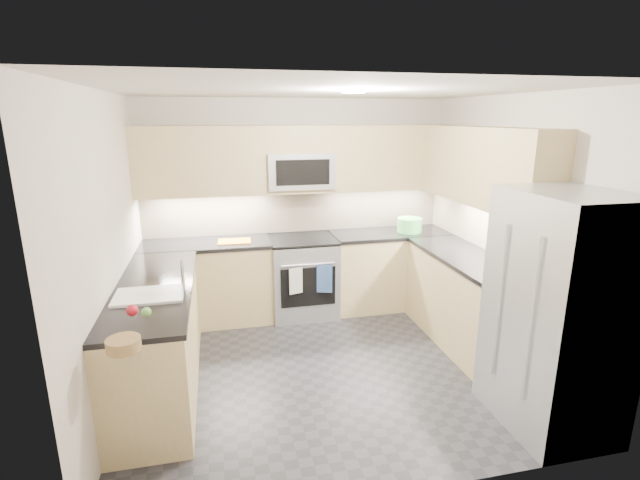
% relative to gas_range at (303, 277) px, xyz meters
% --- Properties ---
extents(floor, '(3.60, 3.20, 0.00)m').
position_rel_gas_range_xyz_m(floor, '(0.00, -1.28, -0.46)').
color(floor, '#242429').
rests_on(floor, ground).
extents(ceiling, '(3.60, 3.20, 0.02)m').
position_rel_gas_range_xyz_m(ceiling, '(0.00, -1.28, 2.04)').
color(ceiling, beige).
rests_on(ceiling, wall_back).
extents(wall_back, '(3.60, 0.02, 2.50)m').
position_rel_gas_range_xyz_m(wall_back, '(0.00, 0.32, 0.79)').
color(wall_back, '#BEB3A6').
rests_on(wall_back, floor).
extents(wall_front, '(3.60, 0.02, 2.50)m').
position_rel_gas_range_xyz_m(wall_front, '(0.00, -2.88, 0.79)').
color(wall_front, '#BEB3A6').
rests_on(wall_front, floor).
extents(wall_left, '(0.02, 3.20, 2.50)m').
position_rel_gas_range_xyz_m(wall_left, '(-1.80, -1.28, 0.79)').
color(wall_left, '#BEB3A6').
rests_on(wall_left, floor).
extents(wall_right, '(0.02, 3.20, 2.50)m').
position_rel_gas_range_xyz_m(wall_right, '(1.80, -1.28, 0.79)').
color(wall_right, '#BEB3A6').
rests_on(wall_right, floor).
extents(base_cab_back_left, '(1.42, 0.60, 0.90)m').
position_rel_gas_range_xyz_m(base_cab_back_left, '(-1.09, 0.02, -0.01)').
color(base_cab_back_left, tan).
rests_on(base_cab_back_left, floor).
extents(base_cab_back_right, '(1.42, 0.60, 0.90)m').
position_rel_gas_range_xyz_m(base_cab_back_right, '(1.09, 0.02, -0.01)').
color(base_cab_back_right, tan).
rests_on(base_cab_back_right, floor).
extents(base_cab_right, '(0.60, 1.70, 0.90)m').
position_rel_gas_range_xyz_m(base_cab_right, '(1.50, -1.12, -0.01)').
color(base_cab_right, tan).
rests_on(base_cab_right, floor).
extents(base_cab_peninsula, '(0.60, 2.00, 0.90)m').
position_rel_gas_range_xyz_m(base_cab_peninsula, '(-1.50, -1.28, -0.01)').
color(base_cab_peninsula, tan).
rests_on(base_cab_peninsula, floor).
extents(countertop_back_left, '(1.42, 0.63, 0.04)m').
position_rel_gas_range_xyz_m(countertop_back_left, '(-1.09, 0.02, 0.47)').
color(countertop_back_left, black).
rests_on(countertop_back_left, base_cab_back_left).
extents(countertop_back_right, '(1.42, 0.63, 0.04)m').
position_rel_gas_range_xyz_m(countertop_back_right, '(1.09, 0.02, 0.47)').
color(countertop_back_right, black).
rests_on(countertop_back_right, base_cab_back_right).
extents(countertop_right, '(0.63, 1.70, 0.04)m').
position_rel_gas_range_xyz_m(countertop_right, '(1.50, -1.12, 0.47)').
color(countertop_right, black).
rests_on(countertop_right, base_cab_right).
extents(countertop_peninsula, '(0.63, 2.00, 0.04)m').
position_rel_gas_range_xyz_m(countertop_peninsula, '(-1.50, -1.28, 0.47)').
color(countertop_peninsula, black).
rests_on(countertop_peninsula, base_cab_peninsula).
extents(upper_cab_back, '(3.60, 0.35, 0.75)m').
position_rel_gas_range_xyz_m(upper_cab_back, '(0.00, 0.15, 1.37)').
color(upper_cab_back, tan).
rests_on(upper_cab_back, wall_back).
extents(upper_cab_right, '(0.35, 1.95, 0.75)m').
position_rel_gas_range_xyz_m(upper_cab_right, '(1.62, -1.00, 1.37)').
color(upper_cab_right, tan).
rests_on(upper_cab_right, wall_right).
extents(backsplash_back, '(3.60, 0.01, 0.51)m').
position_rel_gas_range_xyz_m(backsplash_back, '(0.00, 0.32, 0.74)').
color(backsplash_back, '#C2A78C').
rests_on(backsplash_back, wall_back).
extents(backsplash_right, '(0.01, 2.30, 0.51)m').
position_rel_gas_range_xyz_m(backsplash_right, '(1.80, -0.82, 0.74)').
color(backsplash_right, '#C2A78C').
rests_on(backsplash_right, wall_right).
extents(gas_range, '(0.76, 0.65, 0.91)m').
position_rel_gas_range_xyz_m(gas_range, '(0.00, 0.00, 0.00)').
color(gas_range, '#9A9BA1').
rests_on(gas_range, floor).
extents(range_cooktop, '(0.76, 0.65, 0.03)m').
position_rel_gas_range_xyz_m(range_cooktop, '(0.00, 0.00, 0.46)').
color(range_cooktop, black).
rests_on(range_cooktop, gas_range).
extents(oven_door_glass, '(0.62, 0.02, 0.45)m').
position_rel_gas_range_xyz_m(oven_door_glass, '(0.00, -0.33, -0.01)').
color(oven_door_glass, black).
rests_on(oven_door_glass, gas_range).
extents(oven_handle, '(0.60, 0.02, 0.02)m').
position_rel_gas_range_xyz_m(oven_handle, '(0.00, -0.35, 0.26)').
color(oven_handle, '#B2B5BA').
rests_on(oven_handle, gas_range).
extents(microwave, '(0.76, 0.40, 0.40)m').
position_rel_gas_range_xyz_m(microwave, '(0.00, 0.12, 1.24)').
color(microwave, '#ADAFB5').
rests_on(microwave, upper_cab_back).
extents(microwave_door, '(0.60, 0.01, 0.28)m').
position_rel_gas_range_xyz_m(microwave_door, '(0.00, -0.08, 1.24)').
color(microwave_door, black).
rests_on(microwave_door, microwave).
extents(refrigerator, '(0.70, 0.90, 1.80)m').
position_rel_gas_range_xyz_m(refrigerator, '(1.45, -2.43, 0.45)').
color(refrigerator, '#A8ABB0').
rests_on(refrigerator, floor).
extents(fridge_handle_left, '(0.02, 0.02, 1.20)m').
position_rel_gas_range_xyz_m(fridge_handle_left, '(1.08, -2.61, 0.49)').
color(fridge_handle_left, '#B2B5BA').
rests_on(fridge_handle_left, refrigerator).
extents(fridge_handle_right, '(0.02, 0.02, 1.20)m').
position_rel_gas_range_xyz_m(fridge_handle_right, '(1.08, -2.25, 0.49)').
color(fridge_handle_right, '#B2B5BA').
rests_on(fridge_handle_right, refrigerator).
extents(sink_basin, '(0.52, 0.38, 0.16)m').
position_rel_gas_range_xyz_m(sink_basin, '(-1.50, -1.53, 0.42)').
color(sink_basin, white).
rests_on(sink_basin, base_cab_peninsula).
extents(faucet, '(0.03, 0.03, 0.28)m').
position_rel_gas_range_xyz_m(faucet, '(-1.24, -1.53, 0.62)').
color(faucet, silver).
rests_on(faucet, countertop_peninsula).
extents(utensil_bowl, '(0.30, 0.30, 0.17)m').
position_rel_gas_range_xyz_m(utensil_bowl, '(1.32, -0.02, 0.57)').
color(utensil_bowl, '#52C056').
rests_on(utensil_bowl, countertop_back_right).
extents(cutting_board, '(0.37, 0.27, 0.01)m').
position_rel_gas_range_xyz_m(cutting_board, '(-0.78, -0.02, 0.49)').
color(cutting_board, orange).
rests_on(cutting_board, countertop_back_left).
extents(fruit_basket, '(0.26, 0.26, 0.07)m').
position_rel_gas_range_xyz_m(fruit_basket, '(-1.54, -2.39, 0.52)').
color(fruit_basket, olive).
rests_on(fruit_basket, countertop_peninsula).
extents(fruit_apple, '(0.08, 0.08, 0.08)m').
position_rel_gas_range_xyz_m(fruit_apple, '(-1.53, -2.06, 0.60)').
color(fruit_apple, '#B11422').
rests_on(fruit_apple, fruit_basket).
extents(fruit_pear, '(0.06, 0.06, 0.06)m').
position_rel_gas_range_xyz_m(fruit_pear, '(-1.44, -2.11, 0.60)').
color(fruit_pear, '#5C9F44').
rests_on(fruit_pear, fruit_basket).
extents(dish_towel_check, '(0.15, 0.06, 0.30)m').
position_rel_gas_range_xyz_m(dish_towel_check, '(-0.15, -0.37, 0.10)').
color(dish_towel_check, silver).
rests_on(dish_towel_check, oven_handle).
extents(dish_towel_blue, '(0.17, 0.07, 0.33)m').
position_rel_gas_range_xyz_m(dish_towel_blue, '(0.18, -0.37, 0.10)').
color(dish_towel_blue, navy).
rests_on(dish_towel_blue, oven_handle).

